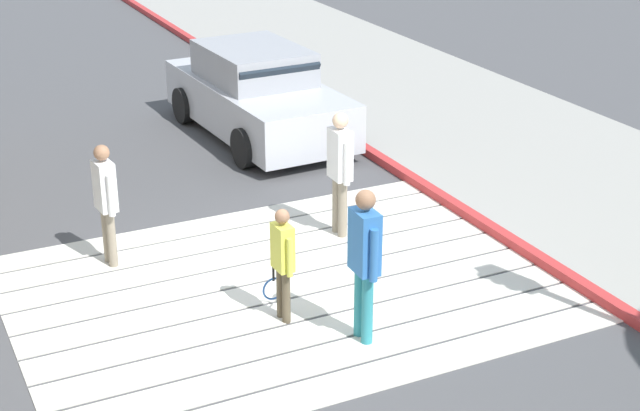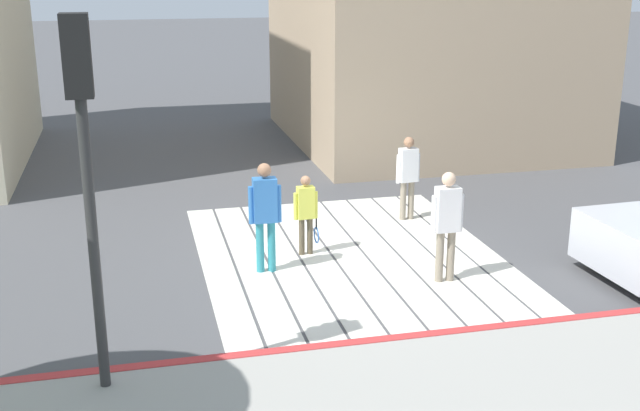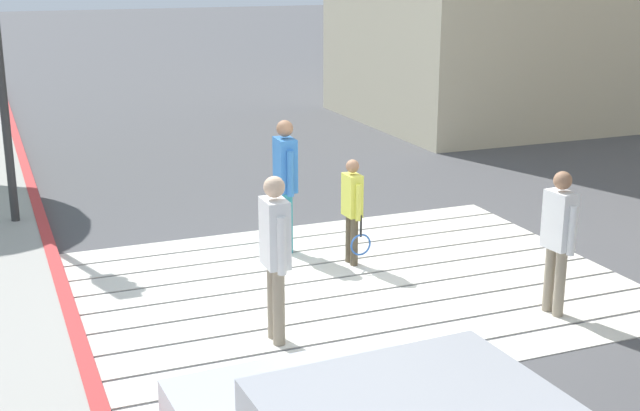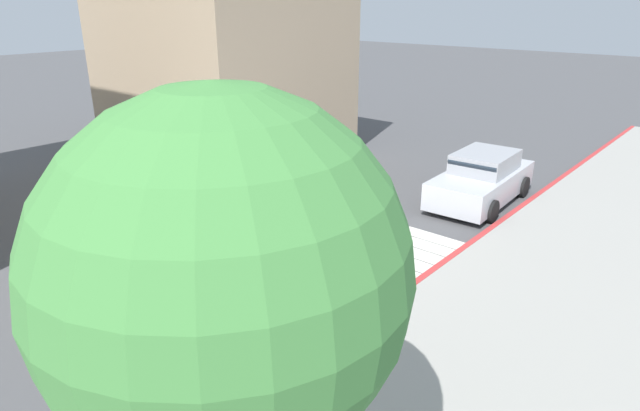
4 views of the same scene
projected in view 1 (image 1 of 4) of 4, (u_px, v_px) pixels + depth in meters
ground_plane at (283, 289)px, 11.81m from camera, size 120.00×120.00×0.00m
crosswalk_stripes at (283, 289)px, 11.81m from camera, size 6.40×4.90×0.01m
sidewalk_west at (635, 206)px, 14.05m from camera, size 4.80×40.00×0.12m
curb_painted at (502, 235)px, 13.10m from camera, size 0.16×40.00×0.13m
car_parked_near_curb at (257, 95)px, 16.92m from camera, size 2.13×4.38×1.57m
pedestrian_adult_lead at (364, 255)px, 10.32m from camera, size 0.24×0.52×1.78m
pedestrian_adult_trailing at (106, 196)px, 12.08m from camera, size 0.24×0.47×1.62m
pedestrian_adult_side at (340, 165)px, 12.90m from camera, size 0.23×0.51×1.74m
pedestrian_child_with_racket at (282, 258)px, 10.83m from camera, size 0.28×0.41×1.37m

